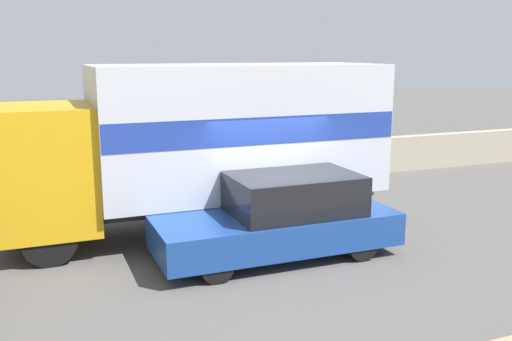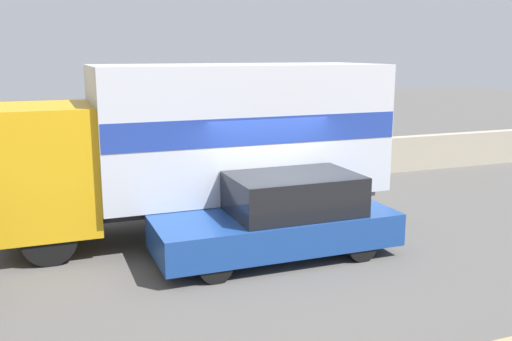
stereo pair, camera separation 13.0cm
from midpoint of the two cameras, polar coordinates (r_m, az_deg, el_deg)
ground_plane at (r=11.04m, az=2.88°, el=-8.19°), size 80.00×80.00×0.00m
stone_wall_backdrop at (r=15.96m, az=-5.24°, el=0.14°), size 60.00×0.35×1.11m
box_truck at (r=11.96m, az=-4.34°, el=3.28°), size 7.91×2.48×3.51m
car_hatchback at (r=10.62m, az=2.95°, el=-4.75°), size 4.51×1.72×1.55m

